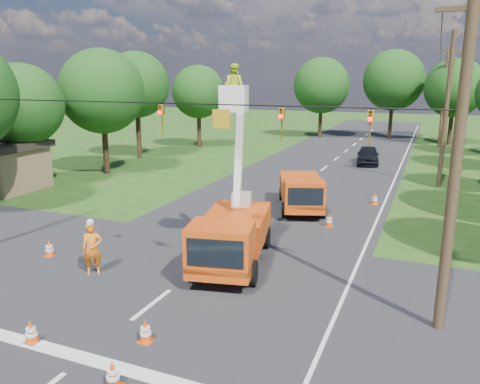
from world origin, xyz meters
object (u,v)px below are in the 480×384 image
at_px(pole_right_far, 444,98).
at_px(tree_left_f, 198,92).
at_px(traffic_cone_2, 246,236).
at_px(tree_far_b, 394,80).
at_px(traffic_cone_1, 113,374).
at_px(traffic_cone_3, 329,220).
at_px(tree_far_c, 455,88).
at_px(tree_left_c, 22,105).
at_px(ground_worker, 92,249).
at_px(second_truck, 301,191).
at_px(traffic_cone_8, 145,331).
at_px(tree_left_d, 102,92).
at_px(tree_far_a, 322,86).
at_px(tree_left_e, 136,85).
at_px(pole_right_mid, 446,109).
at_px(distant_car, 368,155).
at_px(traffic_cone_4, 49,248).
at_px(pole_right_near, 457,156).
at_px(traffic_cone_0, 31,332).
at_px(bucket_truck, 232,226).
at_px(traffic_cone_7, 375,199).

relative_size(pole_right_far, tree_left_f, 1.19).
bearing_deg(traffic_cone_2, tree_far_b, 86.69).
bearing_deg(traffic_cone_1, traffic_cone_3, 81.46).
distance_m(traffic_cone_3, tree_far_c, 34.72).
xyz_separation_m(tree_left_c, tree_left_f, (1.70, 21.00, 0.25)).
xyz_separation_m(ground_worker, pole_right_far, (11.86, 40.70, 4.11)).
bearing_deg(second_truck, traffic_cone_8, -111.45).
relative_size(tree_left_c, tree_far_b, 0.78).
distance_m(traffic_cone_1, traffic_cone_2, 10.37).
bearing_deg(traffic_cone_3, traffic_cone_1, -98.54).
xyz_separation_m(traffic_cone_8, tree_left_d, (-16.04, 18.90, 5.77)).
distance_m(traffic_cone_3, tree_far_a, 36.23).
relative_size(tree_left_e, tree_far_b, 0.91).
relative_size(pole_right_mid, tree_left_e, 1.06).
bearing_deg(second_truck, tree_left_e, 128.37).
height_order(distant_car, traffic_cone_1, distant_car).
relative_size(traffic_cone_4, pole_right_near, 0.07).
bearing_deg(second_truck, tree_left_f, 110.27).
xyz_separation_m(pole_right_near, tree_far_b, (-5.50, 45.00, 1.70)).
height_order(traffic_cone_3, tree_left_f, tree_left_f).
height_order(second_truck, tree_far_a, tree_far_a).
height_order(tree_left_c, tree_left_d, tree_left_d).
distance_m(traffic_cone_2, tree_far_b, 41.07).
height_order(traffic_cone_8, tree_left_f, tree_left_f).
distance_m(pole_right_mid, tree_left_d, 24.05).
bearing_deg(second_truck, tree_far_c, 55.83).
height_order(distant_car, traffic_cone_8, distant_car).
bearing_deg(pole_right_mid, tree_left_d, -167.99).
bearing_deg(tree_far_a, traffic_cone_2, -81.64).
bearing_deg(tree_far_a, traffic_cone_0, -86.23).
bearing_deg(traffic_cone_0, tree_left_f, 110.26).
xyz_separation_m(traffic_cone_2, pole_right_mid, (7.84, 15.49, 4.75)).
bearing_deg(bucket_truck, traffic_cone_8, -102.19).
bearing_deg(pole_right_near, second_truck, 123.43).
relative_size(bucket_truck, tree_left_c, 0.95).
distance_m(second_truck, traffic_cone_8, 14.58).
distance_m(traffic_cone_3, tree_left_d, 20.55).
xyz_separation_m(pole_right_far, tree_far_c, (1.00, 2.00, 0.96)).
height_order(traffic_cone_1, tree_left_d, tree_left_d).
height_order(tree_left_c, tree_left_f, tree_left_f).
relative_size(traffic_cone_7, tree_left_c, 0.09).
relative_size(traffic_cone_3, traffic_cone_8, 1.00).
relative_size(traffic_cone_2, traffic_cone_7, 1.00).
xyz_separation_m(traffic_cone_1, pole_right_far, (7.08, 45.84, 4.75)).
bearing_deg(distant_car, tree_left_e, -174.33).
distance_m(ground_worker, tree_left_f, 33.09).
relative_size(bucket_truck, traffic_cone_3, 10.75).
bearing_deg(pole_right_far, ground_worker, -106.25).
xyz_separation_m(traffic_cone_0, tree_left_e, (-14.98, 27.15, 6.13)).
xyz_separation_m(traffic_cone_8, pole_right_near, (7.46, 3.90, 4.75)).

